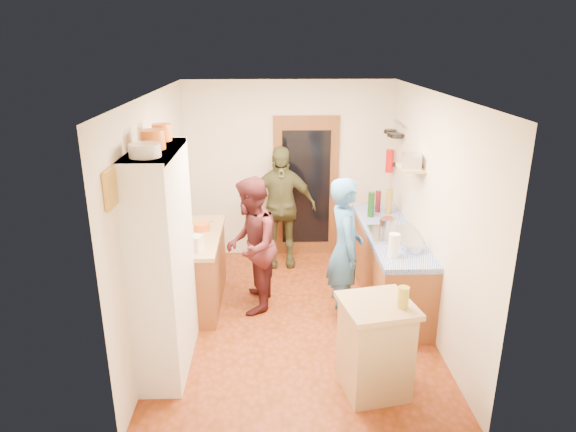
{
  "coord_description": "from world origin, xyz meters",
  "views": [
    {
      "loc": [
        -0.25,
        -5.33,
        3.12
      ],
      "look_at": [
        -0.07,
        0.15,
        1.23
      ],
      "focal_mm": 32.0,
      "sensor_mm": 36.0,
      "label": 1
    }
  ],
  "objects_px": {
    "hutch_body": "(163,262)",
    "person_hob": "(348,250)",
    "right_counter_base": "(388,267)",
    "island_base": "(375,349)",
    "person_left": "(254,245)",
    "person_back": "(281,207)"
  },
  "relations": [
    {
      "from": "right_counter_base",
      "to": "person_left",
      "type": "relative_size",
      "value": 1.34
    },
    {
      "from": "island_base",
      "to": "person_hob",
      "type": "relative_size",
      "value": 0.51
    },
    {
      "from": "right_counter_base",
      "to": "person_back",
      "type": "distance_m",
      "value": 1.77
    },
    {
      "from": "hutch_body",
      "to": "person_hob",
      "type": "bearing_deg",
      "value": 23.9
    },
    {
      "from": "hutch_body",
      "to": "person_hob",
      "type": "relative_size",
      "value": 1.3
    },
    {
      "from": "person_hob",
      "to": "person_left",
      "type": "relative_size",
      "value": 1.03
    },
    {
      "from": "island_base",
      "to": "person_hob",
      "type": "distance_m",
      "value": 1.43
    },
    {
      "from": "person_left",
      "to": "person_back",
      "type": "xyz_separation_m",
      "value": [
        0.34,
        1.26,
        0.05
      ]
    },
    {
      "from": "island_base",
      "to": "person_back",
      "type": "bearing_deg",
      "value": 105.58
    },
    {
      "from": "hutch_body",
      "to": "person_back",
      "type": "xyz_separation_m",
      "value": [
        1.17,
        2.37,
        -0.23
      ]
    },
    {
      "from": "hutch_body",
      "to": "person_hob",
      "type": "distance_m",
      "value": 2.1
    },
    {
      "from": "person_hob",
      "to": "person_left",
      "type": "xyz_separation_m",
      "value": [
        -1.08,
        0.26,
        -0.02
      ]
    },
    {
      "from": "right_counter_base",
      "to": "hutch_body",
      "type": "bearing_deg",
      "value": -152.53
    },
    {
      "from": "person_hob",
      "to": "person_back",
      "type": "height_order",
      "value": "person_back"
    },
    {
      "from": "hutch_body",
      "to": "right_counter_base",
      "type": "distance_m",
      "value": 2.9
    },
    {
      "from": "hutch_body",
      "to": "person_back",
      "type": "bearing_deg",
      "value": 63.77
    },
    {
      "from": "right_counter_base",
      "to": "island_base",
      "type": "height_order",
      "value": "island_base"
    },
    {
      "from": "person_left",
      "to": "island_base",
      "type": "bearing_deg",
      "value": 39.53
    },
    {
      "from": "hutch_body",
      "to": "person_hob",
      "type": "xyz_separation_m",
      "value": [
        1.91,
        0.85,
        -0.25
      ]
    },
    {
      "from": "person_hob",
      "to": "person_left",
      "type": "distance_m",
      "value": 1.12
    },
    {
      "from": "hutch_body",
      "to": "right_counter_base",
      "type": "bearing_deg",
      "value": 27.47
    },
    {
      "from": "island_base",
      "to": "person_left",
      "type": "distance_m",
      "value": 2.03
    }
  ]
}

